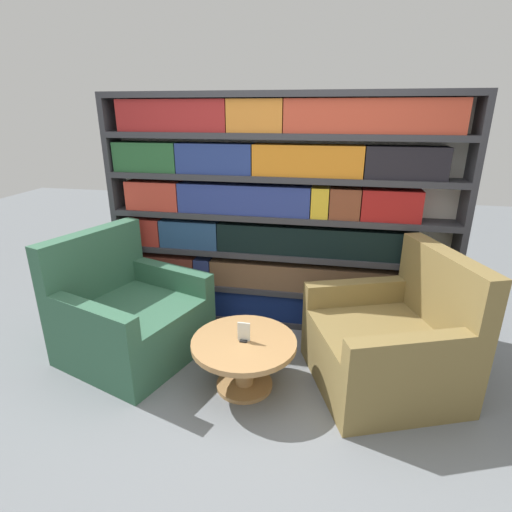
{
  "coord_description": "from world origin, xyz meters",
  "views": [
    {
      "loc": [
        0.47,
        -2.06,
        1.89
      ],
      "look_at": [
        -0.08,
        0.72,
        0.86
      ],
      "focal_mm": 28.0,
      "sensor_mm": 36.0,
      "label": 1
    }
  ],
  "objects": [
    {
      "name": "armchair_left",
      "position": [
        -1.1,
        0.54,
        0.32
      ],
      "size": [
        1.19,
        1.2,
        0.99
      ],
      "rotation": [
        0.0,
        0.0,
        1.24
      ],
      "color": "#336047",
      "rests_on": "ground_plane"
    },
    {
      "name": "bookshelf",
      "position": [
        -0.01,
        1.31,
        1.03
      ],
      "size": [
        3.04,
        0.3,
        2.04
      ],
      "color": "silver",
      "rests_on": "ground_plane"
    },
    {
      "name": "ground_plane",
      "position": [
        0.0,
        0.0,
        0.0
      ],
      "size": [
        14.0,
        14.0,
        0.0
      ],
      "primitive_type": "plane",
      "color": "slate"
    },
    {
      "name": "coffee_table",
      "position": [
        -0.08,
        0.29,
        0.27
      ],
      "size": [
        0.74,
        0.74,
        0.38
      ],
      "color": "#AD7F4C",
      "rests_on": "ground_plane"
    },
    {
      "name": "armchair_right",
      "position": [
        0.94,
        0.55,
        0.32
      ],
      "size": [
        1.21,
        1.22,
        0.99
      ],
      "rotation": [
        0.0,
        0.0,
        -1.21
      ],
      "color": "olive",
      "rests_on": "ground_plane"
    },
    {
      "name": "table_sign",
      "position": [
        -0.08,
        0.29,
        0.44
      ],
      "size": [
        0.09,
        0.06,
        0.14
      ],
      "color": "black",
      "rests_on": "coffee_table"
    }
  ]
}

